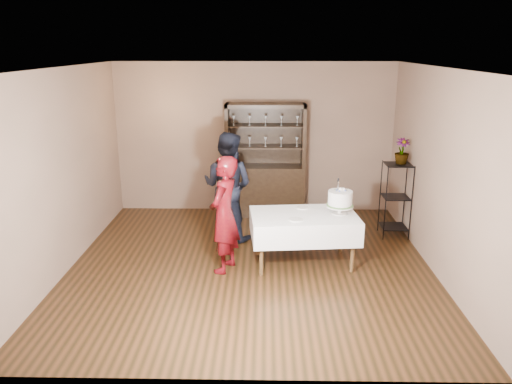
% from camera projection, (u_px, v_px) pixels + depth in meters
% --- Properties ---
extents(floor, '(5.00, 5.00, 0.00)m').
position_uv_depth(floor, '(250.00, 265.00, 7.01)').
color(floor, black).
rests_on(floor, ground).
extents(ceiling, '(5.00, 5.00, 0.00)m').
position_uv_depth(ceiling, '(250.00, 68.00, 6.24)').
color(ceiling, silver).
rests_on(ceiling, back_wall).
extents(back_wall, '(5.00, 0.02, 2.70)m').
position_uv_depth(back_wall, '(254.00, 138.00, 9.02)').
color(back_wall, brown).
rests_on(back_wall, floor).
extents(wall_left, '(0.02, 5.00, 2.70)m').
position_uv_depth(wall_left, '(64.00, 171.00, 6.67)').
color(wall_left, brown).
rests_on(wall_left, floor).
extents(wall_right, '(0.02, 5.00, 2.70)m').
position_uv_depth(wall_right, '(439.00, 173.00, 6.58)').
color(wall_right, brown).
rests_on(wall_right, floor).
extents(china_hutch, '(1.40, 0.48, 2.00)m').
position_uv_depth(china_hutch, '(265.00, 178.00, 8.98)').
color(china_hutch, black).
rests_on(china_hutch, floor).
extents(plant_etagere, '(0.42, 0.42, 1.20)m').
position_uv_depth(plant_etagere, '(396.00, 197.00, 7.93)').
color(plant_etagere, black).
rests_on(plant_etagere, floor).
extents(cake_table, '(1.53, 1.03, 0.73)m').
position_uv_depth(cake_table, '(304.00, 226.00, 6.93)').
color(cake_table, silver).
rests_on(cake_table, floor).
extents(woman, '(0.54, 0.67, 1.60)m').
position_uv_depth(woman, '(224.00, 215.00, 6.65)').
color(woman, '#3C050E').
rests_on(woman, floor).
extents(man, '(1.01, 0.90, 1.71)m').
position_uv_depth(man, '(228.00, 186.00, 7.79)').
color(man, black).
rests_on(man, floor).
extents(cake, '(0.39, 0.39, 0.52)m').
position_uv_depth(cake, '(340.00, 200.00, 6.85)').
color(cake, silver).
rests_on(cake, cake_table).
extents(plate_near, '(0.21, 0.21, 0.01)m').
position_uv_depth(plate_near, '(296.00, 220.00, 6.66)').
color(plate_near, silver).
rests_on(plate_near, cake_table).
extents(plate_far, '(0.21, 0.21, 0.01)m').
position_uv_depth(plate_far, '(302.00, 208.00, 7.14)').
color(plate_far, silver).
rests_on(plate_far, cake_table).
extents(potted_plant, '(0.25, 0.25, 0.40)m').
position_uv_depth(potted_plant, '(402.00, 151.00, 7.74)').
color(potted_plant, '#477337').
rests_on(potted_plant, plant_etagere).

